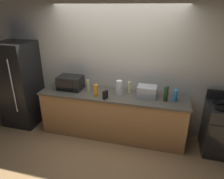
% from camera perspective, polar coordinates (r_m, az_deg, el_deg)
% --- Properties ---
extents(ground_plane, '(8.00, 8.00, 0.00)m').
position_cam_1_polar(ground_plane, '(4.03, -1.53, -15.43)').
color(ground_plane, '#A87F51').
extents(back_wall, '(6.40, 0.10, 2.70)m').
position_cam_1_polar(back_wall, '(4.12, 1.49, 6.62)').
color(back_wall, beige).
rests_on(back_wall, ground_plane).
extents(counter_run, '(2.84, 0.64, 0.90)m').
position_cam_1_polar(counter_run, '(4.10, 0.00, -7.11)').
color(counter_run, '#B27F4C').
rests_on(counter_run, ground_plane).
extents(refrigerator, '(0.72, 0.73, 1.80)m').
position_cam_1_polar(refrigerator, '(4.81, -24.30, 1.32)').
color(refrigerator, black).
rests_on(refrigerator, ground_plane).
extents(stove_range, '(0.60, 0.61, 1.08)m').
position_cam_1_polar(stove_range, '(4.13, 28.33, -9.70)').
color(stove_range, black).
rests_on(stove_range, ground_plane).
extents(microwave, '(0.48, 0.35, 0.27)m').
position_cam_1_polar(microwave, '(4.18, -11.52, 1.87)').
color(microwave, black).
rests_on(microwave, counter_run).
extents(toaster_oven, '(0.34, 0.26, 0.21)m').
position_cam_1_polar(toaster_oven, '(3.81, 9.69, -0.56)').
color(toaster_oven, '#B7BABF').
rests_on(toaster_oven, counter_run).
extents(paper_towel_roll, '(0.12, 0.12, 0.27)m').
position_cam_1_polar(paper_towel_roll, '(3.86, 2.04, 0.57)').
color(paper_towel_roll, white).
rests_on(paper_towel_roll, counter_run).
extents(cordless_phone, '(0.08, 0.12, 0.15)m').
position_cam_1_polar(cordless_phone, '(3.70, -1.88, -1.47)').
color(cordless_phone, black).
rests_on(cordless_phone, counter_run).
extents(bottle_dish_soap, '(0.07, 0.07, 0.23)m').
position_cam_1_polar(bottle_dish_soap, '(3.79, -4.53, -0.28)').
color(bottle_dish_soap, orange).
rests_on(bottle_dish_soap, counter_run).
extents(bottle_wine, '(0.08, 0.08, 0.27)m').
position_cam_1_polar(bottle_wine, '(3.71, 14.80, -1.17)').
color(bottle_wine, '#1E3F19').
rests_on(bottle_wine, counter_run).
extents(bottle_spray_cleaner, '(0.08, 0.08, 0.21)m').
position_cam_1_polar(bottle_spray_cleaner, '(3.76, 17.19, -1.59)').
color(bottle_spray_cleaner, '#338CE5').
rests_on(bottle_spray_cleaner, counter_run).
extents(bottle_hand_soap, '(0.06, 0.06, 0.22)m').
position_cam_1_polar(bottle_hand_soap, '(3.95, 4.88, 0.61)').
color(bottle_hand_soap, beige).
rests_on(bottle_hand_soap, counter_run).
extents(bottle_vinegar, '(0.06, 0.06, 0.23)m').
position_cam_1_polar(bottle_vinegar, '(4.05, -6.67, 1.16)').
color(bottle_vinegar, beige).
rests_on(bottle_vinegar, counter_run).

